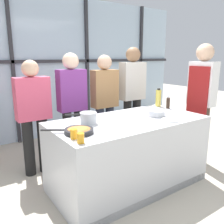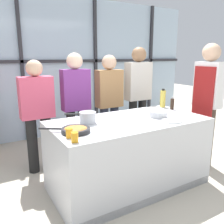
% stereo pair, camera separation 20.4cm
% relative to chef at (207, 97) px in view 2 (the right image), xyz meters
% --- Properties ---
extents(ground_plane, '(18.00, 18.00, 0.00)m').
position_rel_chef_xyz_m(ground_plane, '(-1.34, 0.05, -1.06)').
color(ground_plane, '#BCB29E').
extents(back_window_wall, '(6.40, 0.10, 2.80)m').
position_rel_chef_xyz_m(back_window_wall, '(-1.34, 2.53, 0.35)').
color(back_window_wall, silver).
rests_on(back_window_wall, ground_plane).
extents(demo_island, '(1.93, 0.97, 0.88)m').
position_rel_chef_xyz_m(demo_island, '(-1.34, 0.05, -0.62)').
color(demo_island, silver).
rests_on(demo_island, ground_plane).
extents(chef, '(0.25, 0.41, 1.82)m').
position_rel_chef_xyz_m(chef, '(0.00, 0.00, 0.00)').
color(chef, '#47382D').
rests_on(chef, ground_plane).
extents(spectator_far_left, '(0.45, 0.22, 1.59)m').
position_rel_chef_xyz_m(spectator_far_left, '(-2.21, 1.05, -0.17)').
color(spectator_far_left, black).
rests_on(spectator_far_left, ground_plane).
extents(spectator_center_left, '(0.42, 0.24, 1.69)m').
position_rel_chef_xyz_m(spectator_center_left, '(-1.63, 1.05, -0.09)').
color(spectator_center_left, black).
rests_on(spectator_center_left, ground_plane).
extents(spectator_center_right, '(0.43, 0.23, 1.66)m').
position_rel_chef_xyz_m(spectator_center_right, '(-1.05, 1.05, -0.11)').
color(spectator_center_right, '#232838').
rests_on(spectator_center_right, ground_plane).
extents(spectator_far_right, '(0.45, 0.25, 1.79)m').
position_rel_chef_xyz_m(spectator_far_right, '(-0.47, 1.05, -0.04)').
color(spectator_far_right, black).
rests_on(spectator_far_right, ground_plane).
extents(frying_pan, '(0.47, 0.37, 0.04)m').
position_rel_chef_xyz_m(frying_pan, '(-2.10, -0.07, -0.15)').
color(frying_pan, '#232326').
rests_on(frying_pan, demo_island).
extents(saucepan, '(0.33, 0.24, 0.13)m').
position_rel_chef_xyz_m(saucepan, '(-1.84, 0.18, -0.11)').
color(saucepan, silver).
rests_on(saucepan, demo_island).
extents(white_plate, '(0.24, 0.24, 0.01)m').
position_rel_chef_xyz_m(white_plate, '(-0.94, -0.27, -0.17)').
color(white_plate, white).
rests_on(white_plate, demo_island).
extents(mixing_bowl, '(0.23, 0.23, 0.08)m').
position_rel_chef_xyz_m(mixing_bowl, '(-0.94, -0.01, -0.14)').
color(mixing_bowl, silver).
rests_on(mixing_bowl, demo_island).
extents(oil_bottle, '(0.08, 0.08, 0.28)m').
position_rel_chef_xyz_m(oil_bottle, '(-0.48, 0.42, -0.05)').
color(oil_bottle, '#E0CC4C').
rests_on(oil_bottle, demo_island).
extents(pepper_grinder, '(0.05, 0.05, 0.19)m').
position_rel_chef_xyz_m(pepper_grinder, '(-0.47, 0.23, -0.09)').
color(pepper_grinder, '#332319').
rests_on(pepper_grinder, demo_island).
extents(juice_glass_near, '(0.07, 0.07, 0.09)m').
position_rel_chef_xyz_m(juice_glass_near, '(-2.21, -0.33, -0.13)').
color(juice_glass_near, orange).
rests_on(juice_glass_near, demo_island).
extents(juice_glass_far, '(0.07, 0.07, 0.09)m').
position_rel_chef_xyz_m(juice_glass_far, '(-2.21, -0.19, -0.13)').
color(juice_glass_far, orange).
rests_on(juice_glass_far, demo_island).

